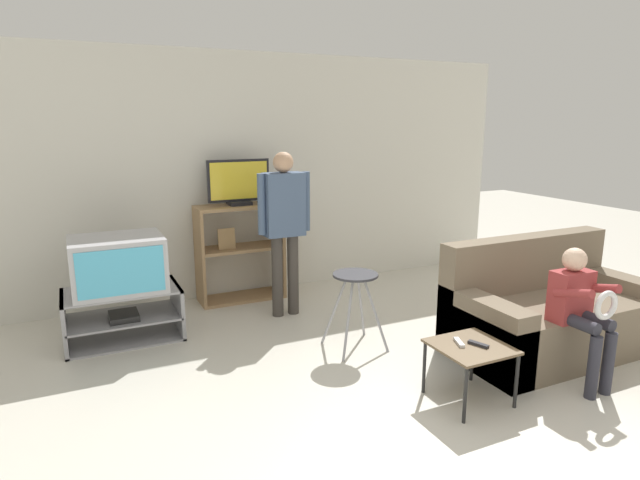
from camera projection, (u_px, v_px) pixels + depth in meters
ground_plane at (457, 463)px, 3.03m from camera, size 18.00×18.00×0.00m
wall_back at (253, 176)px, 5.85m from camera, size 6.40×0.06×2.60m
tv_stand at (123, 315)px, 4.69m from camera, size 0.97×0.57×0.46m
television_main at (118, 264)px, 4.60m from camera, size 0.76×0.60×0.47m
media_shelf at (240, 252)px, 5.69m from camera, size 0.90×0.37×1.03m
television_flat at (239, 183)px, 5.54m from camera, size 0.66×0.20×0.47m
folding_stool at (355, 287)px, 4.45m from camera, size 0.45×0.42×0.66m
snack_table at (471, 352)px, 3.63m from camera, size 0.48×0.48×0.41m
remote_control_black at (478, 344)px, 3.62m from camera, size 0.08×0.15×0.02m
remote_control_white at (459, 342)px, 3.65m from camera, size 0.08×0.15×0.02m
couch at (548, 314)px, 4.46m from camera, size 1.70×0.87×0.93m
person_standing_adult at (284, 218)px, 5.13m from camera, size 0.53×0.20×1.61m
person_seated_child at (580, 305)px, 3.83m from camera, size 0.33×0.43×1.01m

